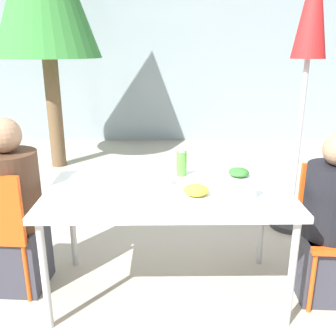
{
  "coord_description": "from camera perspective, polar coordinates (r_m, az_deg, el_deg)",
  "views": [
    {
      "loc": [
        -0.03,
        -2.2,
        1.6
      ],
      "look_at": [
        0.0,
        0.0,
        0.89
      ],
      "focal_mm": 40.0,
      "sensor_mm": 36.0,
      "label": 1
    }
  ],
  "objects": [
    {
      "name": "plate_1",
      "position": [
        2.26,
        4.27,
        -3.76
      ],
      "size": [
        0.28,
        0.28,
        0.08
      ],
      "color": "white",
      "rests_on": "dining_table"
    },
    {
      "name": "person_right",
      "position": [
        2.61,
        23.3,
        -8.01
      ],
      "size": [
        0.34,
        0.34,
        1.12
      ],
      "rotation": [
        0.0,
        0.0,
        3.08
      ],
      "color": "#383842",
      "rests_on": "ground"
    },
    {
      "name": "drinking_cup",
      "position": [
        2.29,
        12.53,
        -3.16
      ],
      "size": [
        0.07,
        0.07,
        0.11
      ],
      "color": "white",
      "rests_on": "dining_table"
    },
    {
      "name": "person_left",
      "position": [
        2.7,
        -22.42,
        -6.29
      ],
      "size": [
        0.38,
        0.38,
        1.2
      ],
      "rotation": [
        0.0,
        0.0,
        -0.08
      ],
      "color": "#383842",
      "rests_on": "ground"
    },
    {
      "name": "chair_right",
      "position": [
        2.7,
        23.72,
        -7.4
      ],
      "size": [
        0.43,
        0.43,
        0.88
      ],
      "rotation": [
        0.0,
        0.0,
        3.08
      ],
      "color": "#E54C14",
      "rests_on": "ground"
    },
    {
      "name": "salad_bowl",
      "position": [
        2.45,
        -1.33,
        -1.99
      ],
      "size": [
        0.17,
        0.17,
        0.05
      ],
      "color": "white",
      "rests_on": "dining_table"
    },
    {
      "name": "bottle",
      "position": [
        2.62,
        2.07,
        0.77
      ],
      "size": [
        0.07,
        0.07,
        0.19
      ],
      "color": "#51A338",
      "rests_on": "dining_table"
    },
    {
      "name": "closed_umbrella",
      "position": [
        3.38,
        20.9,
        18.94
      ],
      "size": [
        0.36,
        0.36,
        2.36
      ],
      "color": "#333333",
      "rests_on": "ground"
    },
    {
      "name": "chair_left",
      "position": [
        2.67,
        -24.02,
        -7.7
      ],
      "size": [
        0.43,
        0.43,
        0.88
      ],
      "rotation": [
        0.0,
        0.0,
        -0.08
      ],
      "color": "#E54C14",
      "rests_on": "ground"
    },
    {
      "name": "plate_0",
      "position": [
        2.62,
        10.71,
        -0.98
      ],
      "size": [
        0.26,
        0.26,
        0.07
      ],
      "color": "white",
      "rests_on": "dining_table"
    },
    {
      "name": "dining_table",
      "position": [
        2.39,
        -0.0,
        -4.72
      ],
      "size": [
        1.54,
        0.81,
        0.74
      ],
      "color": "white",
      "rests_on": "ground"
    },
    {
      "name": "building_facade",
      "position": [
        6.73,
        -0.55,
        17.0
      ],
      "size": [
        10.0,
        0.2,
        3.0
      ],
      "color": "#89999E",
      "rests_on": "ground"
    },
    {
      "name": "ground_plane",
      "position": [
        2.72,
        -0.0,
        -18.13
      ],
      "size": [
        24.0,
        24.0,
        0.0
      ],
      "primitive_type": "plane",
      "color": "#B2A893"
    }
  ]
}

